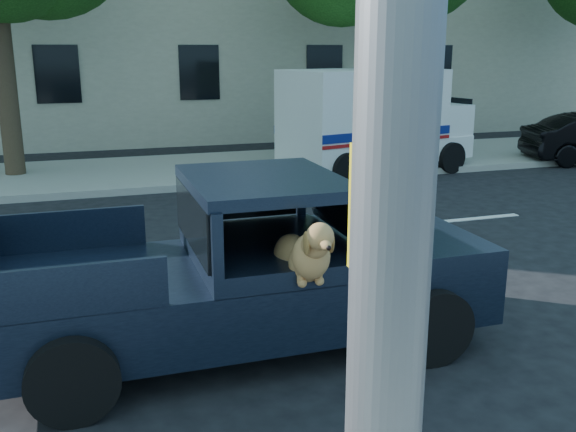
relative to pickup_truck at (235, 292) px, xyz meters
The scene contains 6 objects.
ground 1.38m from the pickup_truck, ahead, with size 120.00×120.00×0.00m, color black.
far_sidewalk 9.41m from the pickup_truck, 82.37° to the left, with size 60.00×4.00×0.15m, color gray.
lane_stripes 4.82m from the pickup_truck, 47.23° to the left, with size 21.60×0.14×0.01m, color silver, non-canonical shape.
building_main 17.59m from the pickup_truck, 75.66° to the left, with size 26.00×6.00×9.00m, color beige.
pickup_truck is the anchor object (origin of this frame).
mail_truck 9.64m from the pickup_truck, 56.52° to the left, with size 4.78×3.07×2.43m.
Camera 1 is at (-2.61, -5.92, 2.92)m, focal length 40.00 mm.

